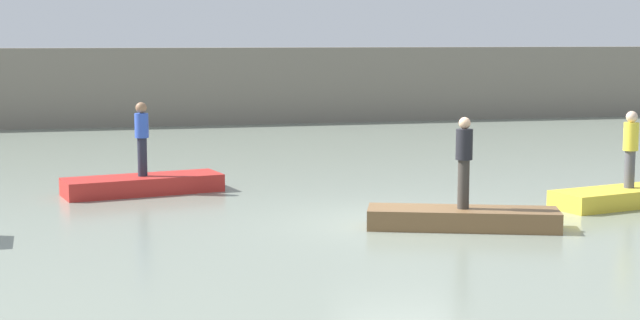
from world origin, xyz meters
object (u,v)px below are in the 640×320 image
Objects in this scene: rowboat_brown at (463,219)px; person_blue_shirt at (142,135)px; person_yellow_shirt at (631,145)px; person_dark_shirt at (464,158)px; rowboat_red at (143,185)px; rowboat_yellow at (628,196)px.

person_blue_shirt is at bearing 154.83° from rowboat_brown.
person_blue_shirt reaches higher than person_yellow_shirt.
person_dark_shirt is 1.01× the size of person_blue_shirt.
person_yellow_shirt is 10.95m from person_blue_shirt.
rowboat_red is 8.09m from person_dark_shirt.
person_dark_shirt is 8.01m from person_blue_shirt.
person_dark_shirt is at bearing -56.71° from rowboat_red.
person_yellow_shirt is at bearing -33.93° from rowboat_red.
rowboat_yellow is (4.48, 1.53, -0.00)m from rowboat_brown.
rowboat_red reaches higher than rowboat_yellow.
rowboat_yellow is at bearing 180.00° from person_yellow_shirt.
person_blue_shirt is at bearing 157.95° from person_yellow_shirt.
rowboat_yellow is 11.02m from person_blue_shirt.
person_dark_shirt is at bearing -25.34° from rowboat_brown.
rowboat_brown is at bearing -56.71° from rowboat_red.
rowboat_brown is at bearing -44.83° from person_blue_shirt.
rowboat_brown is 2.09× the size of person_blue_shirt.
person_yellow_shirt is (0.00, 0.00, 1.12)m from rowboat_yellow.
person_yellow_shirt is at bearing -22.05° from person_blue_shirt.
person_dark_shirt reaches higher than person_yellow_shirt.
person_dark_shirt is (-4.48, -1.53, 0.04)m from person_yellow_shirt.
rowboat_red is 1.18m from person_blue_shirt.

